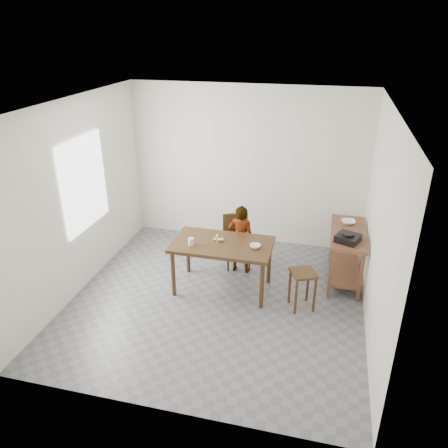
% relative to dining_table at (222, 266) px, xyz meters
% --- Properties ---
extents(floor, '(4.00, 4.00, 0.04)m').
position_rel_dining_table_xyz_m(floor, '(0.00, -0.30, -0.40)').
color(floor, slate).
rests_on(floor, ground).
extents(ceiling, '(4.00, 4.00, 0.04)m').
position_rel_dining_table_xyz_m(ceiling, '(0.00, -0.30, 2.35)').
color(ceiling, white).
rests_on(ceiling, wall_back).
extents(wall_back, '(4.00, 0.04, 2.70)m').
position_rel_dining_table_xyz_m(wall_back, '(0.00, 1.72, 0.98)').
color(wall_back, white).
rests_on(wall_back, ground).
extents(wall_front, '(4.00, 0.04, 2.70)m').
position_rel_dining_table_xyz_m(wall_front, '(0.00, -2.32, 0.98)').
color(wall_front, white).
rests_on(wall_front, ground).
extents(wall_left, '(0.04, 4.00, 2.70)m').
position_rel_dining_table_xyz_m(wall_left, '(-2.02, -0.30, 0.98)').
color(wall_left, white).
rests_on(wall_left, ground).
extents(wall_right, '(0.04, 4.00, 2.70)m').
position_rel_dining_table_xyz_m(wall_right, '(2.02, -0.30, 0.98)').
color(wall_right, white).
rests_on(wall_right, ground).
extents(window_pane, '(0.02, 1.10, 1.30)m').
position_rel_dining_table_xyz_m(window_pane, '(-1.97, -0.10, 1.12)').
color(window_pane, white).
rests_on(window_pane, wall_left).
extents(dining_table, '(1.40, 0.80, 0.75)m').
position_rel_dining_table_xyz_m(dining_table, '(0.00, 0.00, 0.00)').
color(dining_table, '#412A14').
rests_on(dining_table, floor).
extents(prep_counter, '(0.50, 1.20, 0.80)m').
position_rel_dining_table_xyz_m(prep_counter, '(1.72, 0.70, 0.03)').
color(prep_counter, brown).
rests_on(prep_counter, floor).
extents(child, '(0.41, 0.27, 1.10)m').
position_rel_dining_table_xyz_m(child, '(0.15, 0.57, 0.17)').
color(child, white).
rests_on(child, floor).
extents(dining_chair, '(0.52, 0.52, 0.83)m').
position_rel_dining_table_xyz_m(dining_chair, '(0.06, 0.73, 0.04)').
color(dining_chair, '#412A14').
rests_on(dining_chair, floor).
extents(stool, '(0.42, 0.42, 0.56)m').
position_rel_dining_table_xyz_m(stool, '(1.16, -0.19, -0.10)').
color(stool, '#412A14').
rests_on(stool, floor).
extents(glass_tumbler, '(0.10, 0.10, 0.10)m').
position_rel_dining_table_xyz_m(glass_tumbler, '(-0.41, -0.16, 0.43)').
color(glass_tumbler, silver).
rests_on(glass_tumbler, dining_table).
extents(small_bowl, '(0.18, 0.18, 0.05)m').
position_rel_dining_table_xyz_m(small_bowl, '(0.47, -0.02, 0.40)').
color(small_bowl, white).
rests_on(small_bowl, dining_table).
extents(banana, '(0.18, 0.13, 0.06)m').
position_rel_dining_table_xyz_m(banana, '(-0.07, 0.05, 0.40)').
color(banana, '#E9CC4D').
rests_on(banana, dining_table).
extents(serving_bowl, '(0.23, 0.23, 0.05)m').
position_rel_dining_table_xyz_m(serving_bowl, '(1.71, 0.99, 0.45)').
color(serving_bowl, white).
rests_on(serving_bowl, prep_counter).
extents(gas_burner, '(0.39, 0.39, 0.10)m').
position_rel_dining_table_xyz_m(gas_burner, '(1.70, 0.38, 0.47)').
color(gas_burner, black).
rests_on(gas_burner, prep_counter).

